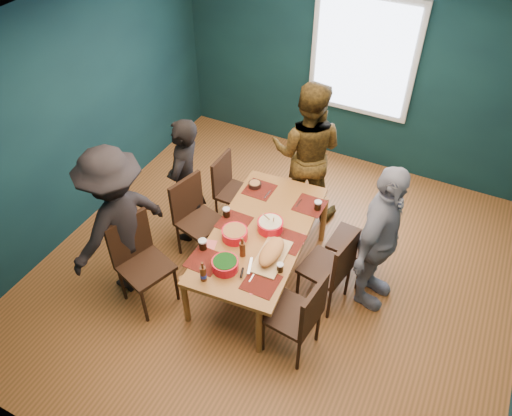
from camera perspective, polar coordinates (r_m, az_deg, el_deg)
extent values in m
cube|color=#9B582D|center=(5.64, 2.36, -7.58)|extent=(5.00, 5.00, 0.01)
cube|color=white|center=(3.99, 3.49, 18.56)|extent=(5.00, 5.00, 0.01)
cube|color=#0F3234|center=(5.95, -20.00, 9.78)|extent=(0.01, 5.00, 2.70)
cube|color=#0F3234|center=(6.72, 11.99, 15.16)|extent=(5.00, 0.01, 2.70)
cube|color=#0F3234|center=(3.37, -16.40, -21.33)|extent=(5.00, 0.01, 2.70)
cube|color=silver|center=(6.61, 12.16, 16.61)|extent=(1.35, 0.06, 1.55)
cube|color=olive|center=(5.11, 0.48, -2.88)|extent=(1.08, 1.91, 0.05)
cylinder|color=olive|center=(5.04, -8.08, -10.31)|extent=(0.06, 0.06, 0.65)
cylinder|color=olive|center=(4.78, 0.33, -13.84)|extent=(0.06, 0.06, 0.65)
cylinder|color=olive|center=(6.04, 0.56, 1.03)|extent=(0.06, 0.06, 0.65)
cylinder|color=olive|center=(5.82, 7.74, -1.31)|extent=(0.06, 0.06, 0.65)
cube|color=black|center=(5.95, -2.31, 1.69)|extent=(0.42, 0.42, 0.04)
cube|color=black|center=(5.88, -3.95, 4.04)|extent=(0.05, 0.41, 0.45)
cylinder|color=black|center=(6.06, -4.51, -0.41)|extent=(0.03, 0.03, 0.42)
cylinder|color=black|center=(5.93, -1.61, -1.47)|extent=(0.03, 0.03, 0.42)
cylinder|color=black|center=(6.29, -2.86, 1.49)|extent=(0.03, 0.03, 0.42)
cylinder|color=black|center=(6.15, -0.03, 0.51)|extent=(0.03, 0.03, 0.42)
cube|color=black|center=(5.55, -6.35, -1.67)|extent=(0.54, 0.54, 0.04)
cube|color=black|center=(5.50, -7.99, 1.27)|extent=(0.15, 0.44, 0.48)
cylinder|color=black|center=(5.75, -8.83, -3.56)|extent=(0.03, 0.03, 0.45)
cylinder|color=black|center=(5.54, -6.21, -5.41)|extent=(0.03, 0.03, 0.45)
cylinder|color=black|center=(5.92, -6.13, -1.62)|extent=(0.03, 0.03, 0.45)
cylinder|color=black|center=(5.72, -3.49, -3.34)|extent=(0.03, 0.03, 0.45)
cube|color=black|center=(5.15, -12.51, -6.67)|extent=(0.59, 0.59, 0.04)
cube|color=black|center=(5.09, -14.30, -3.29)|extent=(0.19, 0.45, 0.51)
cylinder|color=black|center=(5.41, -15.04, -8.39)|extent=(0.04, 0.04, 0.47)
cylinder|color=black|center=(5.17, -12.63, -10.90)|extent=(0.04, 0.04, 0.47)
cylinder|color=black|center=(5.52, -11.61, -6.27)|extent=(0.04, 0.04, 0.47)
cylinder|color=black|center=(5.29, -9.10, -8.62)|extent=(0.04, 0.04, 0.47)
cube|color=black|center=(5.42, 10.88, -3.79)|extent=(0.46, 0.46, 0.04)
cube|color=black|center=(5.21, 13.20, -2.56)|extent=(0.07, 0.43, 0.47)
cylinder|color=black|center=(5.51, 8.06, -6.06)|extent=(0.03, 0.03, 0.44)
cylinder|color=black|center=(5.44, 11.62, -7.45)|extent=(0.03, 0.03, 0.44)
cylinder|color=black|center=(5.76, 9.58, -3.68)|extent=(0.03, 0.03, 0.44)
cylinder|color=black|center=(5.69, 12.98, -4.98)|extent=(0.03, 0.03, 0.44)
cube|color=black|center=(5.11, 7.88, -6.78)|extent=(0.51, 0.51, 0.04)
cube|color=black|center=(4.87, 10.16, -5.76)|extent=(0.12, 0.44, 0.48)
cylinder|color=black|center=(5.25, 4.80, -8.90)|extent=(0.03, 0.03, 0.45)
cylinder|color=black|center=(5.14, 8.36, -10.77)|extent=(0.03, 0.03, 0.45)
cylinder|color=black|center=(5.46, 6.96, -6.42)|extent=(0.03, 0.03, 0.45)
cylinder|color=black|center=(5.36, 10.40, -8.15)|extent=(0.03, 0.03, 0.45)
cube|color=black|center=(4.71, 4.13, -12.08)|extent=(0.50, 0.50, 0.04)
cube|color=black|center=(4.44, 6.60, -11.16)|extent=(0.09, 0.45, 0.49)
cylinder|color=black|center=(4.87, 0.81, -14.37)|extent=(0.03, 0.03, 0.46)
cylinder|color=black|center=(4.77, 4.86, -16.41)|extent=(0.03, 0.03, 0.46)
cylinder|color=black|center=(5.06, 3.19, -11.33)|extent=(0.03, 0.03, 0.46)
cylinder|color=black|center=(4.97, 7.09, -13.20)|extent=(0.03, 0.03, 0.46)
imported|color=black|center=(5.63, -8.06, 3.02)|extent=(0.46, 0.62, 1.56)
imported|color=black|center=(5.87, 5.84, 6.38)|extent=(0.97, 0.83, 1.77)
imported|color=silver|center=(4.95, 13.92, -3.52)|extent=(0.54, 1.04, 1.70)
imported|color=black|center=(5.14, -15.45, -1.63)|extent=(0.87, 1.23, 1.73)
cylinder|color=red|center=(5.00, -2.45, -3.00)|extent=(0.26, 0.26, 0.11)
cylinder|color=olive|center=(4.97, -2.47, -2.60)|extent=(0.23, 0.23, 0.02)
cylinder|color=red|center=(5.09, 1.64, -2.00)|extent=(0.27, 0.27, 0.11)
cylinder|color=beige|center=(5.05, 1.65, -1.60)|extent=(0.24, 0.24, 0.02)
cylinder|color=tan|center=(5.01, 2.03, -1.39)|extent=(0.08, 0.15, 0.21)
cylinder|color=tan|center=(5.03, 1.38, -1.17)|extent=(0.07, 0.15, 0.21)
cylinder|color=red|center=(4.72, -3.54, -6.51)|extent=(0.26, 0.26, 0.11)
cylinder|color=#124914|center=(4.68, -3.57, -6.12)|extent=(0.23, 0.23, 0.02)
cube|color=tan|center=(4.84, 1.77, -5.59)|extent=(0.29, 0.53, 0.02)
ellipsoid|color=#CA8D48|center=(4.79, 1.79, -5.01)|extent=(0.21, 0.42, 0.12)
cube|color=silver|center=(4.74, -0.69, -6.60)|extent=(0.09, 0.21, 0.00)
cylinder|color=black|center=(4.68, -1.62, -7.40)|extent=(0.06, 0.12, 0.02)
sphere|color=#145313|center=(4.71, 1.19, -5.87)|extent=(0.04, 0.04, 0.04)
sphere|color=#145313|center=(4.78, 1.79, -4.96)|extent=(0.04, 0.04, 0.04)
sphere|color=#145313|center=(4.86, 2.36, -4.07)|extent=(0.04, 0.04, 0.04)
cylinder|color=black|center=(5.61, -0.14, 2.67)|extent=(0.14, 0.14, 0.06)
cylinder|color=olive|center=(5.60, -0.14, 2.86)|extent=(0.12, 0.12, 0.01)
cylinder|color=#48210D|center=(4.63, -6.06, -7.48)|extent=(0.06, 0.06, 0.17)
cylinder|color=#48210D|center=(4.54, -6.16, -6.53)|extent=(0.02, 0.02, 0.06)
cylinder|color=#172DA5|center=(4.65, -6.04, -7.70)|extent=(0.06, 0.06, 0.04)
cylinder|color=#48210D|center=(4.81, -1.55, -4.75)|extent=(0.06, 0.06, 0.17)
cylinder|color=#48210D|center=(4.72, -1.58, -3.78)|extent=(0.02, 0.02, 0.06)
cylinder|color=black|center=(4.91, -6.10, -4.18)|extent=(0.08, 0.08, 0.11)
cylinder|color=silver|center=(4.88, -6.14, -3.76)|extent=(0.08, 0.08, 0.02)
cylinder|color=black|center=(4.71, 2.77, -6.82)|extent=(0.06, 0.06, 0.09)
cylinder|color=silver|center=(4.67, 2.79, -6.49)|extent=(0.07, 0.07, 0.01)
cylinder|color=black|center=(5.35, 7.08, 0.28)|extent=(0.07, 0.07, 0.11)
cylinder|color=silver|center=(5.32, 7.12, 0.67)|extent=(0.08, 0.08, 0.02)
cylinder|color=black|center=(5.23, -3.39, -0.53)|extent=(0.07, 0.07, 0.11)
cylinder|color=silver|center=(5.20, -3.41, -0.14)|extent=(0.08, 0.08, 0.02)
cube|color=#E46260|center=(5.04, 4.71, -3.47)|extent=(0.19, 0.19, 0.00)
cube|color=#E46260|center=(4.98, -5.47, -4.24)|extent=(0.18, 0.18, 0.00)
cube|color=#E46260|center=(4.60, 0.07, -9.04)|extent=(0.22, 0.22, 0.00)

